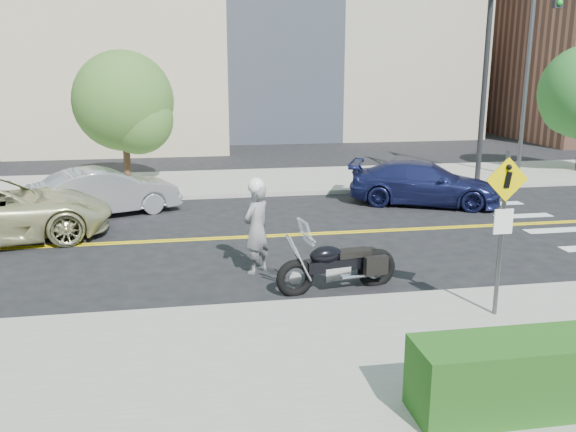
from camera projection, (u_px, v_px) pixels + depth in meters
The scene contains 11 objects.
ground_plane at pixel (235, 238), 16.51m from camera, with size 120.00×120.00×0.00m, color black.
sidewalk_near at pixel (278, 367), 9.32m from camera, with size 60.00×5.00×0.15m, color #9E9B91.
sidewalk_far at pixel (219, 183), 23.66m from camera, with size 60.00×5.00×0.15m, color #9E9B91.
lamp_post at pixel (527, 75), 23.67m from camera, with size 0.16×0.16×8.00m, color #4C4C51.
traffic_light at pixel (499, 61), 21.85m from camera, with size 0.28×4.50×7.00m.
pedestrian_sign at pixel (503, 218), 10.68m from camera, with size 0.78×0.08×3.00m.
motorcyclist at pixel (257, 226), 13.52m from camera, with size 0.88×0.87×2.18m.
motorcycle at pixel (338, 254), 12.56m from camera, with size 2.57×0.78×1.57m, color black, non-canonical shape.
parked_car_silver at pixel (105, 192), 18.81m from camera, with size 1.55×4.45×1.47m, color #9C9FA4.
parked_car_blue at pixel (424, 183), 20.26m from camera, with size 1.99×4.91×1.42m, color navy.
tree_far_a at pixel (123, 101), 22.69m from camera, with size 3.72×3.72×5.09m.
Camera 1 is at (-1.27, -15.88, 4.61)m, focal length 38.00 mm.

